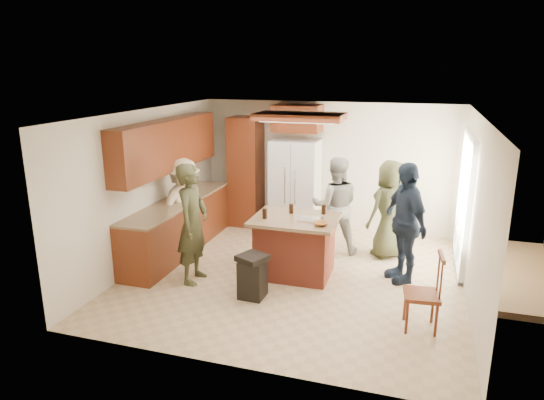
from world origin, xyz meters
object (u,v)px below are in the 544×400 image
(person_behind_left, at_px, (335,206))
(refrigerator, at_px, (295,186))
(spindle_chair, at_px, (423,295))
(person_behind_right, at_px, (390,209))
(person_counter, at_px, (184,206))
(person_front_left, at_px, (193,224))
(kitchen_island, at_px, (295,246))
(trash_bin, at_px, (252,276))
(person_side_right, at_px, (405,223))

(person_behind_left, height_order, refrigerator, refrigerator)
(spindle_chair, bearing_deg, person_behind_right, 104.14)
(person_behind_right, xyz_separation_m, person_counter, (-3.41, -0.83, -0.01))
(person_behind_right, height_order, refrigerator, refrigerator)
(person_front_left, bearing_deg, refrigerator, -19.18)
(person_counter, distance_m, kitchen_island, 2.15)
(person_behind_left, relative_size, person_behind_right, 1.01)
(person_behind_right, xyz_separation_m, trash_bin, (-1.70, -2.15, -0.52))
(trash_bin, bearing_deg, kitchen_island, 68.22)
(kitchen_island, xyz_separation_m, spindle_chair, (1.92, -1.10, -0.02))
(refrigerator, bearing_deg, trash_bin, -86.71)
(person_side_right, height_order, kitchen_island, person_side_right)
(person_front_left, xyz_separation_m, trash_bin, (1.03, -0.26, -0.59))
(refrigerator, xyz_separation_m, trash_bin, (0.17, -3.00, -0.58))
(person_front_left, height_order, trash_bin, person_front_left)
(person_side_right, xyz_separation_m, spindle_chair, (0.32, -1.41, -0.46))
(person_behind_right, xyz_separation_m, refrigerator, (-1.87, 0.85, 0.07))
(person_front_left, relative_size, person_counter, 1.10)
(person_counter, xyz_separation_m, kitchen_island, (2.09, -0.39, -0.35))
(person_front_left, distance_m, kitchen_island, 1.60)
(person_behind_right, distance_m, kitchen_island, 1.84)
(refrigerator, height_order, kitchen_island, refrigerator)
(trash_bin, relative_size, spindle_chair, 0.63)
(person_side_right, height_order, spindle_chair, person_side_right)
(person_behind_left, relative_size, refrigerator, 0.94)
(person_counter, relative_size, spindle_chair, 1.66)
(person_counter, height_order, trash_bin, person_counter)
(person_front_left, relative_size, refrigerator, 1.01)
(person_behind_left, xyz_separation_m, refrigerator, (-0.96, 0.95, 0.06))
(person_behind_left, xyz_separation_m, spindle_chair, (1.50, -2.23, -0.39))
(trash_bin, bearing_deg, person_behind_right, 51.65)
(person_counter, relative_size, refrigerator, 0.92)
(person_behind_right, relative_size, person_counter, 1.01)
(person_behind_right, height_order, person_counter, person_behind_right)
(person_front_left, relative_size, person_behind_right, 1.09)
(person_behind_left, xyz_separation_m, person_side_right, (1.18, -0.82, 0.07))
(person_behind_right, bearing_deg, person_behind_left, -38.30)
(person_behind_right, bearing_deg, person_counter, -30.57)
(person_behind_right, relative_size, refrigerator, 0.93)
(person_side_right, distance_m, trash_bin, 2.40)
(trash_bin, distance_m, spindle_chair, 2.30)
(person_behind_left, xyz_separation_m, kitchen_island, (-0.42, -1.13, -0.37))
(person_behind_left, relative_size, trash_bin, 2.68)
(person_behind_left, bearing_deg, kitchen_island, 55.68)
(person_behind_right, bearing_deg, kitchen_island, -1.68)
(person_behind_left, xyz_separation_m, trash_bin, (-0.78, -2.05, -0.53))
(refrigerator, bearing_deg, person_behind_left, -44.81)
(kitchen_island, bearing_deg, spindle_chair, -29.95)
(person_side_right, distance_m, refrigerator, 2.78)
(refrigerator, bearing_deg, person_behind_right, -24.56)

